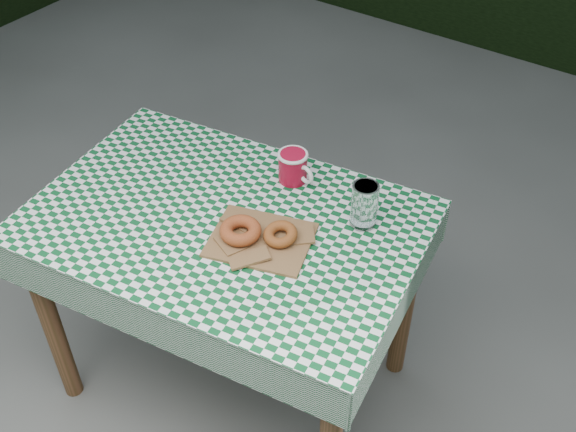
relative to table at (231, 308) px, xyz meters
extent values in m
plane|color=#4B4B47|center=(-0.09, -0.06, -0.38)|extent=(60.00, 60.00, 0.00)
cube|color=brown|center=(0.00, 0.00, 0.00)|extent=(1.17, 0.86, 0.75)
cube|color=#0B4A21|center=(0.00, 0.00, 0.38)|extent=(1.19, 0.89, 0.01)
cube|color=brown|center=(0.14, -0.01, 0.39)|extent=(0.32, 0.29, 0.01)
torus|color=#A54A22|center=(0.09, -0.04, 0.41)|extent=(0.16, 0.16, 0.04)
torus|color=brown|center=(0.19, 0.01, 0.41)|extent=(0.11, 0.11, 0.03)
cylinder|color=white|center=(0.33, 0.21, 0.45)|extent=(0.09, 0.09, 0.13)
camera|label=1|loc=(0.98, -1.10, 1.68)|focal=43.09mm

